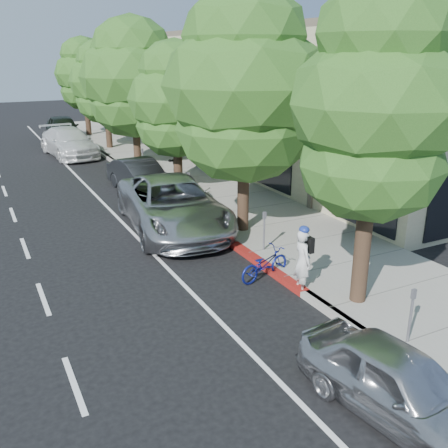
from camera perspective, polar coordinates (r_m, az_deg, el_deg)
ground at (r=14.24m, az=6.85°, el=-6.53°), size 120.00×120.00×0.00m
sidewalk at (r=21.77m, az=0.23°, el=2.97°), size 4.60×56.00×0.15m
curb at (r=20.86m, az=-5.39°, el=2.16°), size 0.30×56.00×0.15m
curb_red_segment at (r=14.97m, az=4.74°, el=-4.81°), size 0.32×4.00×0.15m
storefront_building at (r=33.31m, az=3.60°, el=14.56°), size 10.00×36.00×7.00m
street_tree_0 at (r=11.93m, az=16.97°, el=12.44°), size 4.01×4.01×7.70m
street_tree_1 at (r=16.77m, az=2.36°, el=15.17°), size 5.41×5.41×8.20m
street_tree_2 at (r=22.24m, az=-5.50°, el=13.82°), size 4.20×4.20×6.70m
street_tree_3 at (r=27.85m, az=-10.34°, el=16.05°), size 5.63×5.63×8.00m
street_tree_4 at (r=33.64m, az=-13.45°, el=15.45°), size 4.52×4.52×7.00m
street_tree_5 at (r=39.47m, az=-15.72°, el=16.09°), size 4.21×4.21×7.23m
cyclist at (r=13.37m, az=8.96°, el=-4.26°), size 0.50×0.69×1.76m
bicycle at (r=14.16m, az=4.66°, el=-4.58°), size 1.82×0.97×0.91m
silver_suv at (r=17.98m, az=-5.89°, el=2.20°), size 3.81×6.99×1.86m
dark_sedan at (r=23.27m, az=-9.56°, el=5.44°), size 2.08×4.61×1.47m
white_pickup at (r=32.47m, az=-17.33°, el=8.91°), size 2.96×6.08×1.70m
dark_suv_far at (r=38.70m, az=-17.91°, el=10.40°), size 2.19×5.16×1.74m
near_car_a at (r=9.58m, az=19.38°, el=-16.90°), size 2.09×4.10×1.34m
pedestrian at (r=25.15m, az=-5.70°, el=7.19°), size 0.98×0.88×1.65m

